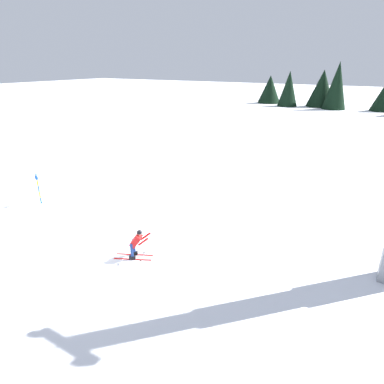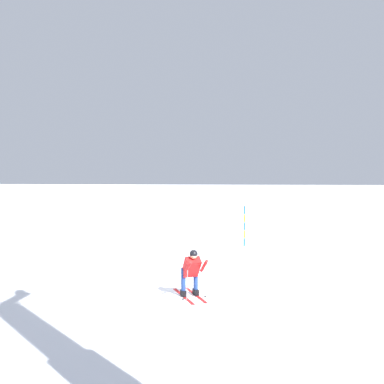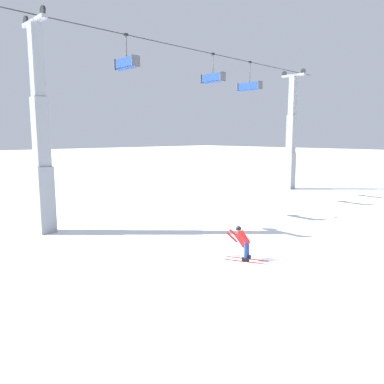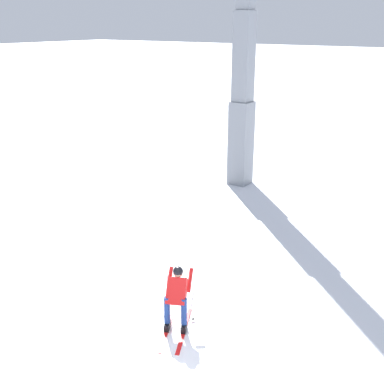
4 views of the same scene
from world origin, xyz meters
The scene contains 8 objects.
ground_plane centered at (0.00, 0.00, 0.00)m, with size 260.00×260.00×0.00m, color white.
skier_carving_main centered at (-0.97, 1.26, 0.78)m, with size 1.24×1.75×1.51m.
lift_tower_near centered at (-4.80, 10.95, 4.44)m, with size 0.80×2.49×10.74m.
lift_tower_far centered at (18.16, 10.95, 4.43)m, with size 0.79×2.34×10.74m.
haul_cable centered at (6.68, 10.95, 10.58)m, with size 0.05×0.05×28.96m, color black.
chairlift_seat_nearest centered at (0.30, 10.95, 9.03)m, with size 0.61×1.80×1.93m.
chairlift_seat_second centered at (7.53, 10.95, 8.96)m, with size 0.61×1.95×2.01m.
chairlift_seat_middle centered at (11.76, 10.95, 8.77)m, with size 0.61×2.07×2.20m.
Camera 3 is at (-12.35, -7.69, 4.90)m, focal length 34.97 mm.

